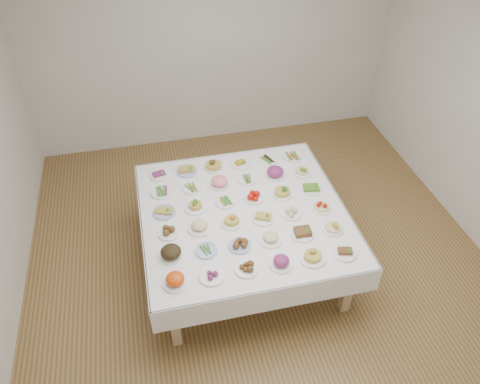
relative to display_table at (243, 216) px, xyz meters
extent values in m
plane|color=olive|center=(0.18, 0.08, -0.68)|extent=(5.00, 5.00, 0.00)
cube|color=silver|center=(0.18, 2.58, 0.72)|extent=(5.00, 0.02, 2.80)
cube|color=white|center=(0.00, 0.00, 0.04)|extent=(2.03, 2.03, 0.06)
cube|color=white|center=(0.00, 1.02, -0.07)|extent=(2.05, 0.01, 0.28)
cube|color=white|center=(0.00, -1.02, -0.07)|extent=(2.05, 0.02, 0.28)
cube|color=white|center=(1.02, 0.00, -0.07)|extent=(0.01, 2.05, 0.28)
cube|color=white|center=(-1.02, 0.00, -0.07)|extent=(0.02, 2.05, 0.28)
cube|color=tan|center=(-0.84, -0.84, -0.34)|extent=(0.09, 0.09, 0.69)
cube|color=tan|center=(0.84, -0.84, -0.34)|extent=(0.09, 0.09, 0.69)
cube|color=tan|center=(-0.84, 0.84, -0.34)|extent=(0.09, 0.09, 0.69)
cube|color=tan|center=(0.84, 0.84, -0.34)|extent=(0.09, 0.09, 0.69)
cylinder|color=white|center=(-0.78, -0.77, 0.08)|extent=(0.21, 0.21, 0.02)
cylinder|color=white|center=(-0.46, -0.77, 0.08)|extent=(0.21, 0.21, 0.02)
cylinder|color=white|center=(-0.15, -0.76, 0.08)|extent=(0.20, 0.20, 0.02)
cylinder|color=white|center=(0.16, -0.78, 0.08)|extent=(0.20, 0.20, 0.02)
cylinder|color=white|center=(0.46, -0.77, 0.08)|extent=(0.23, 0.23, 0.02)
cylinder|color=white|center=(0.76, -0.77, 0.08)|extent=(0.21, 0.21, 0.02)
cylinder|color=white|center=(-0.78, -0.45, 0.08)|extent=(0.20, 0.20, 0.02)
cylinder|color=#4C66B2|center=(-0.46, -0.46, 0.08)|extent=(0.20, 0.20, 0.02)
cylinder|color=#4C66B2|center=(-0.14, -0.47, 0.08)|extent=(0.21, 0.21, 0.02)
cylinder|color=white|center=(0.15, -0.46, 0.08)|extent=(0.21, 0.21, 0.02)
cylinder|color=white|center=(0.47, -0.46, 0.08)|extent=(0.22, 0.22, 0.02)
cylinder|color=white|center=(0.78, -0.46, 0.08)|extent=(0.20, 0.20, 0.02)
cylinder|color=white|center=(-0.77, -0.15, 0.08)|extent=(0.21, 0.21, 0.02)
cylinder|color=white|center=(-0.47, -0.16, 0.08)|extent=(0.22, 0.22, 0.02)
cylinder|color=white|center=(-0.16, -0.16, 0.08)|extent=(0.20, 0.20, 0.02)
cylinder|color=white|center=(0.16, -0.16, 0.08)|extent=(0.22, 0.22, 0.02)
cylinder|color=white|center=(0.45, -0.16, 0.08)|extent=(0.20, 0.20, 0.02)
cylinder|color=white|center=(0.77, -0.15, 0.08)|extent=(0.19, 0.19, 0.02)
cylinder|color=#4C66B2|center=(-0.78, 0.15, 0.08)|extent=(0.22, 0.22, 0.02)
cylinder|color=white|center=(-0.46, 0.14, 0.08)|extent=(0.22, 0.22, 0.02)
cylinder|color=white|center=(-0.15, 0.16, 0.08)|extent=(0.21, 0.21, 0.02)
cylinder|color=white|center=(0.15, 0.16, 0.08)|extent=(0.21, 0.21, 0.02)
cylinder|color=white|center=(0.45, 0.15, 0.08)|extent=(0.21, 0.21, 0.02)
cylinder|color=white|center=(0.77, 0.16, 0.08)|extent=(0.20, 0.20, 0.02)
cylinder|color=white|center=(-0.77, 0.47, 0.08)|extent=(0.23, 0.23, 0.02)
cylinder|color=white|center=(-0.45, 0.46, 0.08)|extent=(0.20, 0.20, 0.02)
cylinder|color=white|center=(-0.15, 0.45, 0.08)|extent=(0.20, 0.20, 0.02)
cylinder|color=white|center=(0.16, 0.47, 0.08)|extent=(0.20, 0.20, 0.02)
cylinder|color=white|center=(0.47, 0.47, 0.08)|extent=(0.20, 0.20, 0.02)
cylinder|color=white|center=(0.78, 0.46, 0.08)|extent=(0.20, 0.20, 0.02)
cylinder|color=white|center=(-0.77, 0.76, 0.08)|extent=(0.20, 0.20, 0.02)
cylinder|color=#4C66B2|center=(-0.46, 0.77, 0.08)|extent=(0.23, 0.23, 0.02)
cylinder|color=white|center=(-0.16, 0.77, 0.08)|extent=(0.21, 0.21, 0.02)
cylinder|color=white|center=(0.15, 0.76, 0.08)|extent=(0.22, 0.22, 0.02)
cylinder|color=white|center=(0.46, 0.76, 0.08)|extent=(0.21, 0.21, 0.02)
cylinder|color=white|center=(0.76, 0.76, 0.08)|extent=(0.20, 0.20, 0.02)
camera|label=1|loc=(-0.82, -3.39, 3.24)|focal=35.00mm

